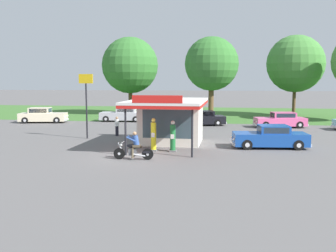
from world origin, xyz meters
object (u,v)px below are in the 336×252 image
gas_pump_nearside (154,136)px  bystander_chatting_near_pumps (117,126)px  parked_car_second_row_spare (123,115)px  parked_car_back_row_far_right (199,119)px  parked_car_back_row_right (43,116)px  motorcycle_with_rider (134,148)px  featured_classic_sedan (270,137)px  gas_pump_offside (173,137)px  parked_car_back_row_far_left (281,120)px  roadside_pole_sign (86,95)px

gas_pump_nearside → bystander_chatting_near_pumps: bearing=124.9°
parked_car_second_row_spare → parked_car_back_row_far_right: bearing=-15.6°
parked_car_back_row_right → parked_car_back_row_far_right: parked_car_back_row_right is taller
parked_car_second_row_spare → bystander_chatting_near_pumps: 10.86m
motorcycle_with_rider → parked_car_back_row_right: parked_car_back_row_right is taller
motorcycle_with_rider → parked_car_back_row_far_right: 17.16m
featured_classic_sedan → bystander_chatting_near_pumps: bearing=162.4°
parked_car_back_row_far_right → gas_pump_offside: bearing=-91.9°
parked_car_back_row_far_left → roadside_pole_sign: bearing=-148.4°
parked_car_back_row_far_left → featured_classic_sedan: bearing=-100.3°
roadside_pole_sign → bystander_chatting_near_pumps: bearing=44.1°
motorcycle_with_rider → bystander_chatting_near_pumps: (-3.70, 8.82, 0.15)m
parked_car_second_row_spare → parked_car_back_row_far_right: size_ratio=0.91×
parked_car_back_row_far_left → roadside_pole_sign: (-15.55, -9.56, 2.67)m
featured_classic_sedan → roadside_pole_sign: 13.85m
parked_car_back_row_far_right → bystander_chatting_near_pumps: (-5.97, -8.19, 0.14)m
parked_car_back_row_far_right → motorcycle_with_rider: bearing=-97.6°
featured_classic_sedan → roadside_pole_sign: (-13.46, 1.91, 2.65)m
parked_car_second_row_spare → motorcycle_with_rider: bearing=-72.2°
featured_classic_sedan → parked_car_back_row_right: bearing=152.3°
gas_pump_nearside → parked_car_back_row_far_left: bearing=55.7°
motorcycle_with_rider → parked_car_second_row_spare: (-6.21, 19.39, 0.07)m
featured_classic_sedan → bystander_chatting_near_pumps: bystander_chatting_near_pumps is taller
parked_car_back_row_far_left → parked_car_second_row_spare: 16.48m
parked_car_back_row_far_left → parked_car_back_row_right: size_ratio=0.98×
parked_car_second_row_spare → roadside_pole_sign: 12.64m
bystander_chatting_near_pumps → gas_pump_offside: bearing=-48.1°
gas_pump_offside → parked_car_second_row_spare: (-8.00, 16.68, -0.17)m
motorcycle_with_rider → parked_car_back_row_right: 22.08m
motorcycle_with_rider → bystander_chatting_near_pumps: motorcycle_with_rider is taller
gas_pump_offside → parked_car_back_row_right: 21.40m
featured_classic_sedan → parked_car_back_row_right: parked_car_back_row_right is taller
gas_pump_nearside → parked_car_back_row_right: 20.49m
parked_car_back_row_far_left → roadside_pole_sign: roadside_pole_sign is taller
bystander_chatting_near_pumps → parked_car_back_row_far_left: bearing=29.6°
bystander_chatting_near_pumps → roadside_pole_sign: roadside_pole_sign is taller
gas_pump_nearside → parked_car_second_row_spare: gas_pump_nearside is taller
motorcycle_with_rider → featured_classic_sedan: 9.45m
gas_pump_offside → motorcycle_with_rider: gas_pump_offside is taller
featured_classic_sedan → parked_car_back_row_right: size_ratio=0.98×
gas_pump_offside → gas_pump_nearside: bearing=180.0°
featured_classic_sedan → bystander_chatting_near_pumps: size_ratio=3.31×
bystander_chatting_near_pumps → gas_pump_nearside: bearing=-55.1°
parked_car_back_row_right → roadside_pole_sign: size_ratio=1.06×
parked_car_back_row_right → gas_pump_nearside: bearing=-43.5°
parked_car_second_row_spare → gas_pump_nearside: bearing=-67.9°
parked_car_back_row_far_left → motorcycle_with_rider: bearing=-121.1°
roadside_pole_sign → parked_car_back_row_far_right: bearing=52.0°
parked_car_back_row_far_left → roadside_pole_sign: 18.45m
parked_car_second_row_spare → parked_car_back_row_right: bearing=-162.3°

